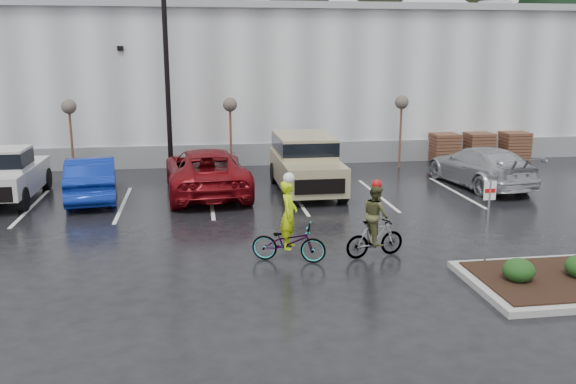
{
  "coord_description": "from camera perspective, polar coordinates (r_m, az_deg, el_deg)",
  "views": [
    {
      "loc": [
        -2.94,
        -12.77,
        5.17
      ],
      "look_at": [
        -0.47,
        3.5,
        1.3
      ],
      "focal_mm": 38.0,
      "sensor_mm": 36.0,
      "label": 1
    }
  ],
  "objects": [
    {
      "name": "ground",
      "position": [
        14.09,
        4.08,
        -8.33
      ],
      "size": [
        120.0,
        120.0,
        0.0
      ],
      "primitive_type": "plane",
      "color": "black",
      "rests_on": "ground"
    },
    {
      "name": "warehouse",
      "position": [
        34.92,
        -3.84,
        10.71
      ],
      "size": [
        60.5,
        15.5,
        7.2
      ],
      "color": "#A5A8AA",
      "rests_on": "ground"
    },
    {
      "name": "wooded_ridge",
      "position": [
        57.89,
        -5.8,
        11.02
      ],
      "size": [
        80.0,
        25.0,
        6.0
      ],
      "primitive_type": "cube",
      "color": "#2D421B",
      "rests_on": "ground"
    },
    {
      "name": "lamppost",
      "position": [
        24.8,
        -11.41,
        14.17
      ],
      "size": [
        0.5,
        1.0,
        9.22
      ],
      "color": "black",
      "rests_on": "ground"
    },
    {
      "name": "sapling_west",
      "position": [
        26.38,
        -19.79,
        7.15
      ],
      "size": [
        0.6,
        0.6,
        3.2
      ],
      "color": "#472C1C",
      "rests_on": "ground"
    },
    {
      "name": "sapling_mid",
      "position": [
        25.93,
        -5.44,
        7.77
      ],
      "size": [
        0.6,
        0.6,
        3.2
      ],
      "color": "#472C1C",
      "rests_on": "ground"
    },
    {
      "name": "sapling_east",
      "position": [
        27.39,
        10.58,
        7.9
      ],
      "size": [
        0.6,
        0.6,
        3.2
      ],
      "color": "#472C1C",
      "rests_on": "ground"
    },
    {
      "name": "pallet_stack_a",
      "position": [
        29.46,
        14.39,
        4.04
      ],
      "size": [
        1.2,
        1.2,
        1.35
      ],
      "primitive_type": "cube",
      "color": "#472C1C",
      "rests_on": "ground"
    },
    {
      "name": "pallet_stack_b",
      "position": [
        30.16,
        17.37,
        4.06
      ],
      "size": [
        1.2,
        1.2,
        1.35
      ],
      "primitive_type": "cube",
      "color": "#472C1C",
      "rests_on": "ground"
    },
    {
      "name": "pallet_stack_c",
      "position": [
        30.99,
        20.38,
        4.07
      ],
      "size": [
        1.2,
        1.2,
        1.35
      ],
      "primitive_type": "cube",
      "color": "#472C1C",
      "rests_on": "ground"
    },
    {
      "name": "shrub_a",
      "position": [
        14.47,
        20.78,
        -6.86
      ],
      "size": [
        0.7,
        0.7,
        0.52
      ],
      "primitive_type": "ellipsoid",
      "color": "black",
      "rests_on": "curb_island"
    },
    {
      "name": "fire_lane_sign",
      "position": [
        15.09,
        18.23,
        -1.89
      ],
      "size": [
        0.3,
        0.05,
        2.2
      ],
      "color": "gray",
      "rests_on": "ground"
    },
    {
      "name": "pickup_white",
      "position": [
        23.46,
        -24.76,
        1.72
      ],
      "size": [
        2.1,
        5.2,
        1.96
      ],
      "primitive_type": null,
      "color": "#BAB8B5",
      "rests_on": "ground"
    },
    {
      "name": "car_blue",
      "position": [
        22.44,
        -17.91,
        1.26
      ],
      "size": [
        2.18,
        4.79,
        1.53
      ],
      "primitive_type": "imported",
      "rotation": [
        0.0,
        0.0,
        3.27
      ],
      "color": "navy",
      "rests_on": "ground"
    },
    {
      "name": "car_red",
      "position": [
        22.37,
        -7.67,
        1.95
      ],
      "size": [
        3.15,
        6.18,
        1.67
      ],
      "primitive_type": "imported",
      "rotation": [
        0.0,
        0.0,
        3.21
      ],
      "color": "maroon",
      "rests_on": "ground"
    },
    {
      "name": "suv_tan",
      "position": [
        22.45,
        1.72,
        2.6
      ],
      "size": [
        2.2,
        5.1,
        2.06
      ],
      "primitive_type": null,
      "color": "tan",
      "rests_on": "ground"
    },
    {
      "name": "car_far_silver",
      "position": [
        24.58,
        17.51,
        2.3
      ],
      "size": [
        2.86,
        5.53,
        1.53
      ],
      "primitive_type": "imported",
      "rotation": [
        0.0,
        0.0,
        3.28
      ],
      "color": "#ABB0B3",
      "rests_on": "ground"
    },
    {
      "name": "cyclist_hivis",
      "position": [
        15.11,
        0.08,
        -3.96
      ],
      "size": [
        1.97,
        1.22,
        2.26
      ],
      "rotation": [
        0.0,
        0.0,
        1.24
      ],
      "color": "#3F3F44",
      "rests_on": "ground"
    },
    {
      "name": "cyclist_olive",
      "position": [
        15.57,
        8.16,
        -3.38
      ],
      "size": [
        1.61,
        0.81,
        2.02
      ],
      "rotation": [
        0.0,
        0.0,
        1.79
      ],
      "color": "#3F3F44",
      "rests_on": "ground"
    }
  ]
}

